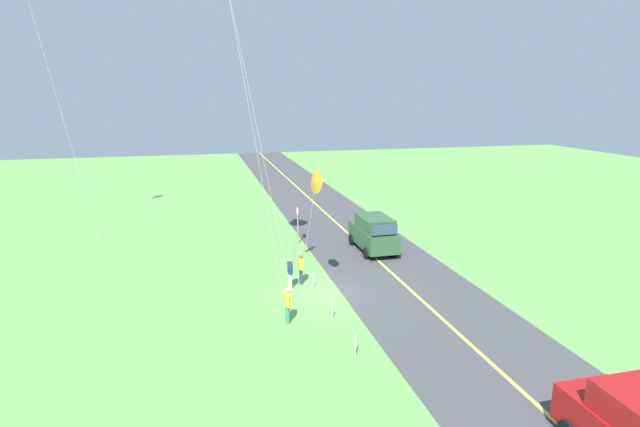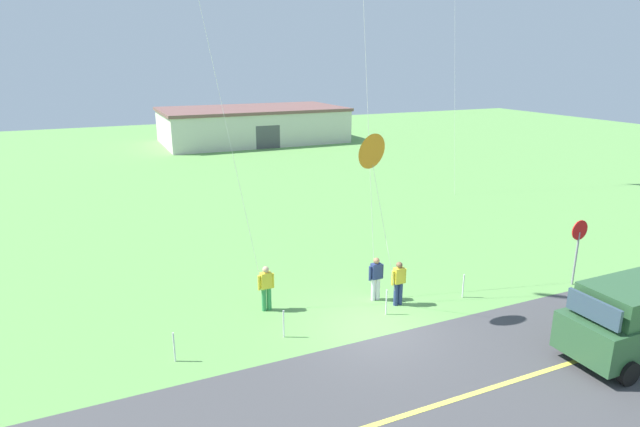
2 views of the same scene
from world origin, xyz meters
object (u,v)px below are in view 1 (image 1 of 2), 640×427
(person_adult_companion, at_px, (290,272))
(person_adult_near, at_px, (301,268))
(person_child_watcher, at_px, (287,304))
(stop_sign, at_px, (298,217))
(kite_red_low, at_px, (315,182))
(car_suv_foreground, at_px, (374,233))

(person_adult_companion, bearing_deg, person_adult_near, -28.36)
(person_child_watcher, bearing_deg, stop_sign, 164.66)
(stop_sign, bearing_deg, person_adult_near, 169.80)
(person_adult_companion, height_order, kite_red_low, kite_red_low)
(person_child_watcher, relative_size, kite_red_low, 0.26)
(person_child_watcher, height_order, kite_red_low, kite_red_low)
(car_suv_foreground, relative_size, kite_red_low, 0.71)
(person_adult_near, bearing_deg, person_child_watcher, 47.62)
(person_adult_companion, xyz_separation_m, person_child_watcher, (-3.79, 0.83, 0.00))
(person_adult_near, height_order, kite_red_low, kite_red_low)
(person_adult_companion, bearing_deg, person_child_watcher, -168.25)
(stop_sign, distance_m, person_adult_near, 7.19)
(stop_sign, bearing_deg, person_child_watcher, 166.30)
(person_adult_near, distance_m, person_adult_companion, 0.84)
(car_suv_foreground, bearing_deg, person_adult_near, 127.93)
(person_adult_companion, bearing_deg, stop_sign, 9.71)
(car_suv_foreground, height_order, person_adult_companion, car_suv_foreground)
(stop_sign, relative_size, kite_red_low, 0.42)
(person_child_watcher, bearing_deg, person_adult_companion, 166.03)
(person_adult_companion, relative_size, person_child_watcher, 1.00)
(person_adult_near, xyz_separation_m, kite_red_low, (-1.50, -0.41, 4.72))
(stop_sign, xyz_separation_m, kite_red_low, (-8.51, 0.85, 3.79))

